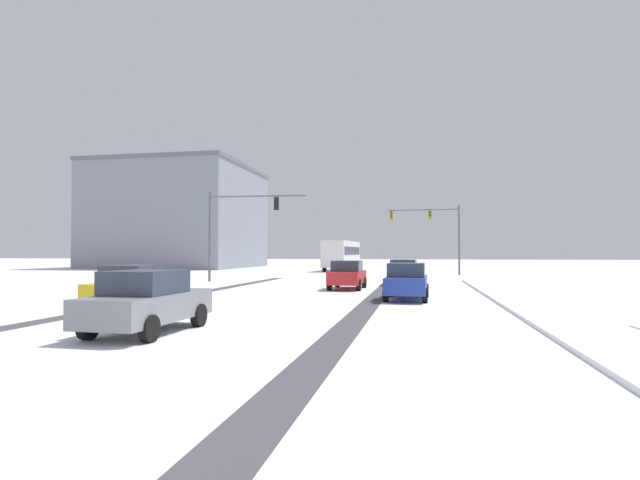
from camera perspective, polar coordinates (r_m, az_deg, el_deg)
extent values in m
cube|color=#424247|center=(24.33, -16.32, -6.28)|extent=(0.83, 35.63, 0.01)
cube|color=#424247|center=(21.70, 6.03, -6.93)|extent=(0.86, 35.63, 0.01)
cube|color=white|center=(20.65, 25.66, -6.92)|extent=(4.00, 35.63, 0.12)
cylinder|color=#56565B|center=(36.82, -12.49, 0.41)|extent=(0.18, 0.18, 6.50)
cylinder|color=#56565B|center=(35.96, -7.19, 4.98)|extent=(7.02, 0.52, 0.12)
cube|color=black|center=(35.56, -5.00, 4.16)|extent=(0.33, 0.26, 0.90)
sphere|color=black|center=(35.75, -4.94, 4.61)|extent=(0.20, 0.20, 0.20)
sphere|color=black|center=(35.72, -4.94, 4.13)|extent=(0.20, 0.20, 0.20)
sphere|color=green|center=(35.69, -4.94, 3.66)|extent=(0.20, 0.20, 0.20)
cylinder|color=#56565B|center=(47.88, 15.60, 0.01)|extent=(0.18, 0.18, 6.50)
cylinder|color=#56565B|center=(48.04, 11.67, 3.38)|extent=(6.54, 0.44, 0.12)
cube|color=#B79319|center=(47.98, 12.45, 2.74)|extent=(0.33, 0.26, 0.90)
sphere|color=black|center=(47.84, 12.45, 3.11)|extent=(0.20, 0.20, 0.20)
sphere|color=black|center=(47.82, 12.45, 2.75)|extent=(0.20, 0.20, 0.20)
sphere|color=green|center=(47.80, 12.45, 2.39)|extent=(0.20, 0.20, 0.20)
cube|color=#B79319|center=(48.20, 8.17, 2.70)|extent=(0.33, 0.26, 0.90)
sphere|color=black|center=(48.07, 8.15, 3.07)|extent=(0.20, 0.20, 0.20)
sphere|color=black|center=(48.04, 8.15, 2.71)|extent=(0.20, 0.20, 0.20)
sphere|color=green|center=(48.02, 8.15, 2.35)|extent=(0.20, 0.20, 0.20)
cube|color=black|center=(32.85, 9.56, -3.89)|extent=(1.90, 4.18, 0.70)
cube|color=#2D3847|center=(32.68, 9.54, -2.76)|extent=(1.65, 1.97, 0.60)
cylinder|color=black|center=(34.20, 8.37, -4.38)|extent=(0.25, 0.65, 0.64)
cylinder|color=black|center=(34.09, 11.08, -4.38)|extent=(0.25, 0.65, 0.64)
cylinder|color=black|center=(31.68, 7.93, -4.62)|extent=(0.25, 0.65, 0.64)
cylinder|color=black|center=(31.55, 10.86, -4.62)|extent=(0.25, 0.65, 0.64)
cube|color=red|center=(28.56, 3.16, -4.27)|extent=(1.75, 4.12, 0.70)
cube|color=#2D3847|center=(28.39, 3.11, -2.98)|extent=(1.58, 1.92, 0.60)
cylinder|color=black|center=(29.96, 1.99, -4.81)|extent=(0.23, 0.64, 0.64)
cylinder|color=black|center=(29.73, 5.07, -4.83)|extent=(0.23, 0.64, 0.64)
cylinder|color=black|center=(27.47, 1.08, -5.12)|extent=(0.23, 0.64, 0.64)
cylinder|color=black|center=(27.21, 4.44, -5.15)|extent=(0.23, 0.64, 0.64)
cube|color=#233899|center=(22.45, 9.89, -5.02)|extent=(1.85, 4.16, 0.70)
cube|color=#2D3847|center=(22.27, 9.86, -3.38)|extent=(1.63, 1.95, 0.60)
cylinder|color=black|center=(23.80, 8.12, -5.67)|extent=(0.24, 0.65, 0.64)
cylinder|color=black|center=(23.71, 12.03, -5.67)|extent=(0.24, 0.65, 0.64)
cylinder|color=black|center=(21.28, 7.51, -6.18)|extent=(0.24, 0.65, 0.64)
cylinder|color=black|center=(21.18, 11.89, -6.18)|extent=(0.24, 0.65, 0.64)
cube|color=yellow|center=(19.69, -20.40, -5.46)|extent=(1.77, 4.13, 0.70)
cube|color=#2D3847|center=(19.52, -20.61, -3.58)|extent=(1.59, 1.93, 0.60)
cylinder|color=black|center=(21.22, -20.55, -6.11)|extent=(0.23, 0.64, 0.64)
cylinder|color=black|center=(20.44, -16.63, -6.32)|extent=(0.23, 0.64, 0.64)
cylinder|color=black|center=(19.08, -24.47, -6.61)|extent=(0.23, 0.64, 0.64)
cylinder|color=black|center=(18.22, -20.25, -6.90)|extent=(0.23, 0.64, 0.64)
cube|color=slate|center=(13.81, -19.04, -7.23)|extent=(1.79, 4.14, 0.70)
cube|color=#2D3847|center=(13.63, -19.34, -4.56)|extent=(1.60, 1.93, 0.60)
cylinder|color=black|center=(15.34, -19.15, -7.95)|extent=(0.23, 0.64, 0.64)
cylinder|color=black|center=(14.57, -13.67, -8.34)|extent=(0.23, 0.64, 0.64)
cylinder|color=black|center=(13.26, -24.97, -8.94)|extent=(0.23, 0.64, 0.64)
cylinder|color=black|center=(12.36, -18.92, -9.56)|extent=(0.23, 0.64, 0.64)
cube|color=silver|center=(57.66, 2.51, -1.59)|extent=(2.93, 11.09, 2.90)
cube|color=#283342|center=(57.66, 2.51, -1.25)|extent=(2.93, 10.21, 0.90)
cylinder|color=black|center=(53.68, 2.98, -3.15)|extent=(0.34, 0.97, 0.96)
cylinder|color=black|center=(54.16, 0.51, -3.14)|extent=(0.34, 0.97, 0.96)
cylinder|color=black|center=(60.73, 4.20, -2.95)|extent=(0.34, 0.97, 0.96)
cylinder|color=black|center=(61.15, 2.00, -2.94)|extent=(0.34, 0.97, 0.96)
cube|color=gray|center=(72.92, -15.68, 2.34)|extent=(19.56, 19.59, 13.66)
cube|color=slate|center=(73.72, -15.65, 7.84)|extent=(19.86, 19.89, 0.50)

